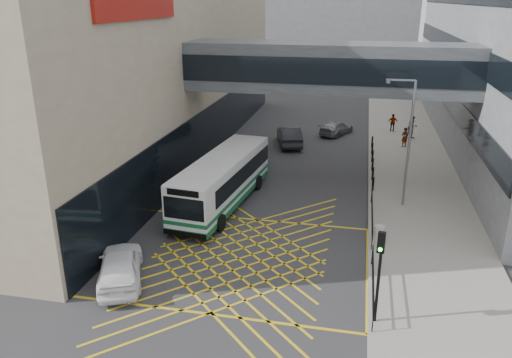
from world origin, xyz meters
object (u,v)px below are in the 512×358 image
Objects in this scene: pedestrian_b at (412,127)px; pedestrian_a at (404,137)px; car_white at (120,266)px; car_dark at (289,136)px; street_lamp at (407,136)px; bus at (224,179)px; traffic_light at (380,264)px; car_silver at (336,127)px; pedestrian_c at (393,123)px; litter_bin at (379,234)px.

pedestrian_a is at bearing -131.36° from pedestrian_b.
car_dark reaches higher than car_white.
car_dark is 10.77m from pedestrian_b.
bus is at bearing -171.95° from street_lamp.
car_dark is 24.69m from traffic_light.
car_silver is 5.25m from pedestrian_c.
car_white is 5.55× the size of litter_bin.
traffic_light is at bearing 152.04° from car_white.
car_silver is 4.74× the size of litter_bin.
car_dark is 1.34× the size of traffic_light.
litter_bin is 0.55× the size of pedestrian_a.
pedestrian_c is at bearing 67.51° from bus.
traffic_light reaches higher than car_silver.
pedestrian_c is (8.61, 5.91, 0.16)m from car_dark.
pedestrian_c is (-0.71, 5.02, -0.00)m from pedestrian_a.
traffic_light reaches higher than car_dark.
traffic_light reaches higher than pedestrian_b.
car_white is at bearing -143.42° from pedestrian_b.
street_lamp is 4.61× the size of pedestrian_c.
pedestrian_c is (10.54, 19.35, -0.62)m from bus.
bus is at bearing -125.45° from car_white.
pedestrian_a is at bearing 82.62° from litter_bin.
pedestrian_a is at bearing 173.62° from car_silver.
car_dark is (3.98, 22.76, 0.03)m from car_white.
bus reaches higher than pedestrian_b.
traffic_light is at bearing -92.17° from litter_bin.
litter_bin is at bearing 123.44° from car_silver.
pedestrian_a is (13.29, 23.65, 0.19)m from car_white.
street_lamp is (4.70, -16.02, 3.69)m from car_silver.
street_lamp is at bearing 75.74° from litter_bin.
street_lamp reaches higher than litter_bin.
pedestrian_a is (0.99, 12.64, -3.37)m from street_lamp.
litter_bin is (7.01, -16.92, -0.20)m from car_dark.
car_silver is 17.10m from street_lamp.
bus is 2.21× the size of car_white.
pedestrian_a is 1.00× the size of pedestrian_c.
pedestrian_b is at bearing 82.05° from street_lamp.
bus is 18.23m from pedestrian_a.
car_white is at bearing -174.35° from traffic_light.
car_silver is at bearing -128.79° from car_white.
street_lamp is at bearing 130.71° from car_silver.
litter_bin is at bearing -105.59° from street_lamp.
car_dark reaches higher than litter_bin.
bus reaches higher than car_silver.
street_lamp is at bearing -121.98° from pedestrian_b.
pedestrian_b is at bearing -141.14° from car_white.
bus is 18.59m from car_silver.
pedestrian_b is at bearing -160.88° from car_silver.
pedestrian_a is at bearing 84.19° from street_lamp.
litter_bin is (10.99, 5.84, -0.17)m from car_white.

